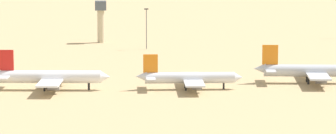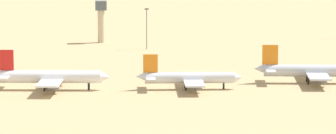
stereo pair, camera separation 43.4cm
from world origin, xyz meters
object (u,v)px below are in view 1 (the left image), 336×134
(parked_jet_red_3, at_px, (49,77))
(light_pole_west, at_px, (146,26))
(control_tower, at_px, (101,17))
(parked_jet_orange_5, at_px, (311,71))
(parked_jet_orange_4, at_px, (189,78))

(parked_jet_red_3, height_order, light_pole_west, light_pole_west)
(parked_jet_red_3, relative_size, control_tower, 2.10)
(control_tower, height_order, light_pole_west, control_tower)
(parked_jet_orange_5, bearing_deg, parked_jet_orange_4, -161.15)
(parked_jet_orange_4, xyz_separation_m, light_pole_west, (-9.77, 106.73, 6.32))
(parked_jet_orange_5, height_order, control_tower, control_tower)
(parked_jet_red_3, height_order, control_tower, control_tower)
(parked_jet_red_3, height_order, parked_jet_orange_4, parked_jet_red_3)
(parked_jet_orange_4, bearing_deg, parked_jet_orange_5, 14.54)
(parked_jet_orange_4, bearing_deg, light_pole_west, 96.47)
(parked_jet_orange_5, distance_m, light_pole_west, 110.29)
(parked_jet_orange_4, relative_size, parked_jet_orange_5, 0.89)
(parked_jet_red_3, xyz_separation_m, parked_jet_orange_5, (89.76, 8.39, -0.03))
(parked_jet_orange_4, xyz_separation_m, parked_jet_orange_5, (43.37, 10.25, 0.48))
(parked_jet_red_3, relative_size, light_pole_west, 2.26)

